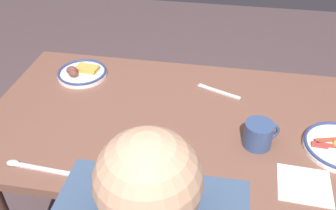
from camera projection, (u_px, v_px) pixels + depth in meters
dining_table at (186, 141)px, 1.35m from camera, size 1.43×0.77×0.74m
plate_near_main at (82, 73)px, 1.52m from camera, size 0.20×0.20×0.05m
coffee_mug at (259, 134)px, 1.17m from camera, size 0.12×0.09×0.09m
paper_napkin at (304, 185)px, 1.05m from camera, size 0.16×0.15×0.00m
fork_near at (219, 91)px, 1.43m from camera, size 0.17×0.08×0.01m
butter_knife at (125, 180)px, 1.07m from camera, size 0.23×0.05×0.01m
tea_spoon at (29, 166)px, 1.11m from camera, size 0.21×0.03×0.01m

